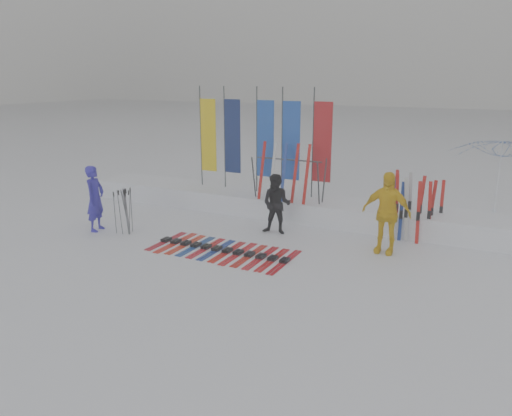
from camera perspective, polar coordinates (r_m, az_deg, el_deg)
The scene contains 11 objects.
ground at distance 11.17m, azimuth -4.63°, elevation -6.74°, with size 120.00×120.00×0.00m, color white.
snow_bank at distance 15.00m, azimuth 4.46°, elevation 0.15°, with size 14.00×1.60×0.60m, color white.
person_blue at distance 14.15m, azimuth -17.90°, elevation 1.04°, with size 0.65×0.43×1.79m, color #261DAD.
person_black at distance 13.22m, azimuth 2.37°, elevation 0.43°, with size 0.79×0.61×1.62m, color black.
person_yellow at distance 12.14m, azimuth 14.66°, elevation -0.52°, with size 1.15×0.48×1.97m, color yellow.
tent_canopy at distance 15.45m, azimuth 25.88°, elevation 2.74°, with size 2.73×2.78×2.50m, color white.
ski_row at distance 12.11m, azimuth -3.86°, elevation -4.80°, with size 3.47×1.70×0.07m.
pole_cluster at distance 13.73m, azimuth -14.72°, elevation -0.40°, with size 0.44×0.54×1.25m.
feather_flags at distance 15.30m, azimuth 0.61°, elevation 7.90°, with size 4.43×0.23×3.20m.
ski_rack at distance 14.42m, azimuth 3.75°, elevation 3.98°, with size 2.04×0.80×1.23m.
upright_skis at distance 13.64m, azimuth 17.32°, elevation 0.12°, with size 1.33×1.07×1.67m.
Camera 1 is at (5.44, -8.85, 4.12)m, focal length 35.00 mm.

